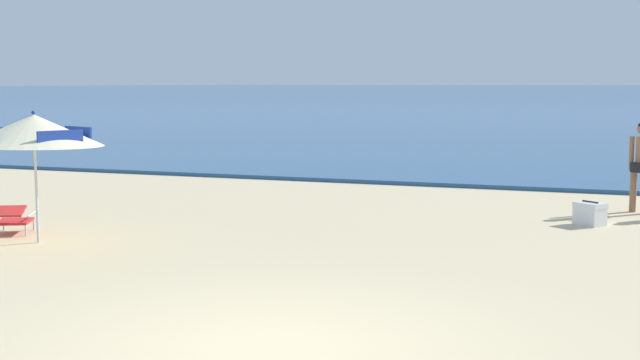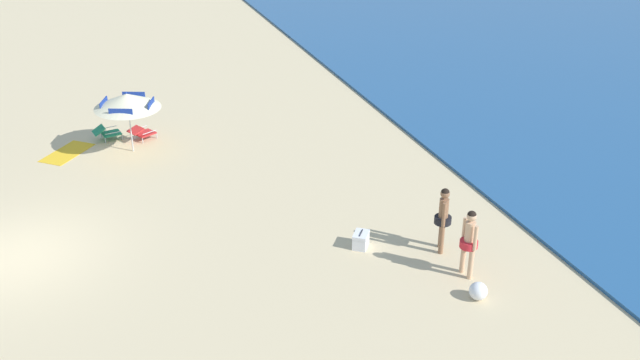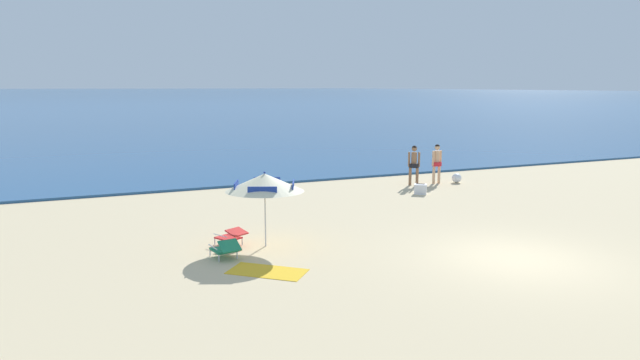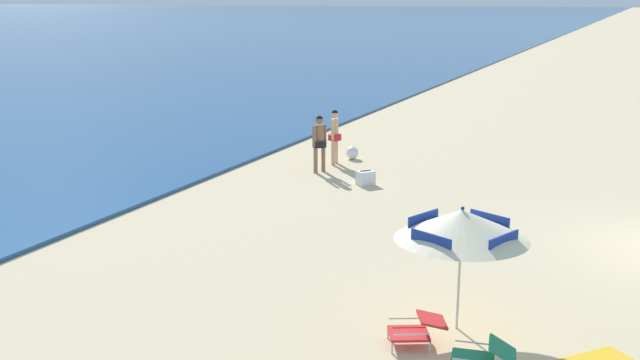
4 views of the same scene
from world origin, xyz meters
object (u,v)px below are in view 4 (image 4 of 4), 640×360
person_standing_near_shore (319,140)px  beach_ball (352,153)px  person_standing_beside (335,133)px  cooler_box (366,178)px  beach_umbrella_striped_main (462,225)px  lounge_chair_beside_umbrella (417,329)px  lounge_chair_under_umbrella (483,356)px

person_standing_near_shore → beach_ball: 2.28m
person_standing_near_shore → person_standing_beside: 1.20m
cooler_box → person_standing_near_shore: bearing=65.3°
beach_umbrella_striped_main → person_standing_beside: (10.04, 6.48, -0.74)m
person_standing_beside → cooler_box: bearing=-137.9°
beach_ball → cooler_box: bearing=-151.6°
person_standing_beside → beach_ball: size_ratio=4.13×
lounge_chair_beside_umbrella → person_standing_near_shore: person_standing_near_shore is taller
lounge_chair_under_umbrella → beach_ball: 14.06m
cooler_box → beach_ball: (2.96, 1.60, 0.01)m
beach_umbrella_striped_main → person_standing_near_shore: beach_umbrella_striped_main is taller
lounge_chair_under_umbrella → lounge_chair_beside_umbrella: 1.18m
lounge_chair_beside_umbrella → beach_ball: (11.80, 5.82, -0.07)m
lounge_chair_under_umbrella → person_standing_beside: person_standing_beside is taller
beach_umbrella_striped_main → cooler_box: size_ratio=4.90×
cooler_box → beach_ball: cooler_box is taller
lounge_chair_under_umbrella → beach_umbrella_striped_main: bearing=28.3°
beach_umbrella_striped_main → person_standing_near_shore: size_ratio=1.70×
beach_umbrella_striped_main → person_standing_beside: 11.97m
lounge_chair_beside_umbrella → person_standing_beside: bearing=29.1°
person_standing_near_shore → beach_ball: (2.12, -0.22, -0.80)m
beach_umbrella_striped_main → person_standing_near_shore: (8.84, 6.46, -0.74)m
person_standing_near_shore → person_standing_beside: bearing=0.7°
lounge_chair_under_umbrella → cooler_box: size_ratio=1.60×
beach_ball → person_standing_beside: bearing=165.6°
lounge_chair_beside_umbrella → beach_ball: bearing=26.3°
beach_umbrella_striped_main → person_standing_near_shore: 10.98m
beach_umbrella_striped_main → lounge_chair_under_umbrella: 2.07m
beach_umbrella_striped_main → person_standing_beside: size_ratio=1.70×
lounge_chair_under_umbrella → cooler_box: (9.27, 5.32, -0.07)m
lounge_chair_under_umbrella → lounge_chair_beside_umbrella: (0.43, 1.10, 0.01)m
cooler_box → lounge_chair_beside_umbrella: bearing=-154.5°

